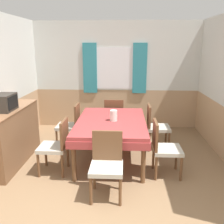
# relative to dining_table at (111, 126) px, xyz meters

# --- Properties ---
(ground_plane) EXTENTS (16.00, 16.00, 0.00)m
(ground_plane) POSITION_rel_dining_table_xyz_m (0.02, -1.75, -0.64)
(ground_plane) COLOR #846647
(wall_back) EXTENTS (4.41, 0.09, 2.60)m
(wall_back) POSITION_rel_dining_table_xyz_m (0.02, 1.93, 0.67)
(wall_back) COLOR silver
(wall_back) RESTS_ON ground_plane
(wall_left) EXTENTS (0.05, 4.06, 2.60)m
(wall_left) POSITION_rel_dining_table_xyz_m (-2.00, 0.08, 0.66)
(wall_left) COLOR silver
(wall_left) RESTS_ON ground_plane
(dining_table) EXTENTS (1.23, 1.83, 0.74)m
(dining_table) POSITION_rel_dining_table_xyz_m (0.00, 0.00, 0.00)
(dining_table) COLOR #9E3838
(dining_table) RESTS_ON ground_plane
(chair_left_near) EXTENTS (0.44, 0.44, 0.89)m
(chair_left_near) POSITION_rel_dining_table_xyz_m (-0.85, -0.55, -0.15)
(chair_left_near) COLOR brown
(chair_left_near) RESTS_ON ground_plane
(chair_head_window) EXTENTS (0.44, 0.44, 0.89)m
(chair_head_window) POSITION_rel_dining_table_xyz_m (-0.00, 1.15, -0.15)
(chair_head_window) COLOR brown
(chair_head_window) RESTS_ON ground_plane
(chair_right_near) EXTENTS (0.44, 0.44, 0.89)m
(chair_right_near) POSITION_rel_dining_table_xyz_m (0.85, -0.55, -0.15)
(chair_right_near) COLOR brown
(chair_right_near) RESTS_ON ground_plane
(chair_right_far) EXTENTS (0.44, 0.44, 0.89)m
(chair_right_far) POSITION_rel_dining_table_xyz_m (0.85, 0.55, -0.15)
(chair_right_far) COLOR brown
(chair_right_far) RESTS_ON ground_plane
(chair_head_near) EXTENTS (0.44, 0.44, 0.89)m
(chair_head_near) POSITION_rel_dining_table_xyz_m (-0.00, -1.15, -0.15)
(chair_head_near) COLOR brown
(chair_head_near) RESTS_ON ground_plane
(chair_left_far) EXTENTS (0.44, 0.44, 0.89)m
(chair_left_far) POSITION_rel_dining_table_xyz_m (-0.85, 0.55, -0.15)
(chair_left_far) COLOR brown
(chair_left_far) RESTS_ON ground_plane
(sideboard) EXTENTS (0.46, 1.57, 0.98)m
(sideboard) POSITION_rel_dining_table_xyz_m (-1.74, -0.24, -0.14)
(sideboard) COLOR brown
(sideboard) RESTS_ON ground_plane
(tv) EXTENTS (0.29, 0.42, 0.27)m
(tv) POSITION_rel_dining_table_xyz_m (-1.72, -0.36, 0.48)
(tv) COLOR #2D2823
(tv) RESTS_ON sideboard
(vase) EXTENTS (0.13, 0.13, 0.19)m
(vase) POSITION_rel_dining_table_xyz_m (0.04, -0.03, 0.20)
(vase) COLOR silver
(vase) RESTS_ON dining_table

